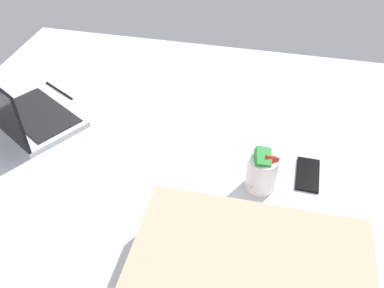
# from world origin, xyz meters

# --- Properties ---
(bed_mattress) EXTENTS (1.80, 1.40, 0.18)m
(bed_mattress) POSITION_xyz_m (0.00, 0.00, 0.09)
(bed_mattress) COLOR #B7BCC6
(bed_mattress) RESTS_ON ground
(laptop) EXTENTS (0.40, 0.37, 0.23)m
(laptop) POSITION_xyz_m (0.59, 0.01, 0.22)
(laptop) COLOR #B7BABC
(laptop) RESTS_ON bed_mattress
(snack_cup) EXTENTS (0.09, 0.09, 0.15)m
(snack_cup) POSITION_xyz_m (-0.23, 0.12, 0.24)
(snack_cup) COLOR silver
(snack_cup) RESTS_ON bed_mattress
(cell_phone) EXTENTS (0.07, 0.14, 0.01)m
(cell_phone) POSITION_xyz_m (-0.36, 0.05, 0.18)
(cell_phone) COLOR black
(cell_phone) RESTS_ON bed_mattress
(pillow) EXTENTS (0.52, 0.36, 0.13)m
(pillow) POSITION_xyz_m (-0.23, 0.48, 0.24)
(pillow) COLOR tan
(pillow) RESTS_ON bed_mattress
(charger_cable) EXTENTS (0.15, 0.09, 0.01)m
(charger_cable) POSITION_xyz_m (0.57, -0.21, 0.18)
(charger_cable) COLOR black
(charger_cable) RESTS_ON bed_mattress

